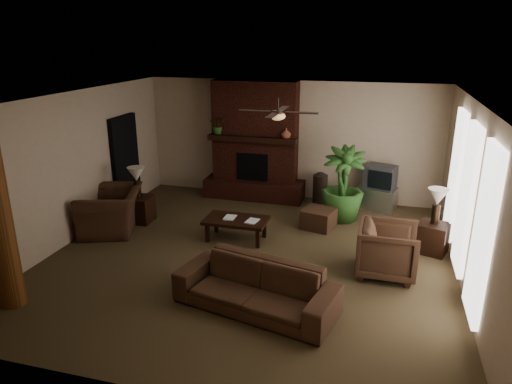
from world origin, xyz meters
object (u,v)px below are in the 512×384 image
(sofa, at_px, (256,280))
(armchair_right, at_px, (388,248))
(coffee_table, at_px, (236,222))
(floor_vase, at_px, (320,186))
(armchair_left, at_px, (110,204))
(side_table_left, at_px, (140,209))
(lamp_right, at_px, (438,199))
(floor_plant, at_px, (342,200))
(ottoman, at_px, (319,218))
(side_table_right, at_px, (433,238))
(lamp_left, at_px, (136,176))
(tv_stand, at_px, (376,198))

(sofa, bearing_deg, armchair_right, 53.77)
(sofa, relative_size, coffee_table, 1.95)
(floor_vase, bearing_deg, armchair_left, -144.85)
(armchair_right, relative_size, coffee_table, 0.80)
(side_table_left, xyz_separation_m, lamp_right, (5.87, 0.11, 0.73))
(armchair_left, relative_size, side_table_left, 2.37)
(floor_plant, bearing_deg, coffee_table, -139.25)
(side_table_left, bearing_deg, ottoman, 10.06)
(armchair_left, bearing_deg, floor_vase, 105.13)
(armchair_left, height_order, coffee_table, armchair_left)
(sofa, bearing_deg, floor_vase, 99.86)
(side_table_left, xyz_separation_m, side_table_right, (5.87, 0.06, 0.00))
(sofa, xyz_separation_m, side_table_right, (2.62, 2.64, -0.18))
(side_table_left, bearing_deg, floor_plant, 16.82)
(lamp_left, bearing_deg, armchair_right, -11.33)
(floor_vase, height_order, side_table_right, floor_vase)
(armchair_right, bearing_deg, coffee_table, 77.01)
(tv_stand, bearing_deg, side_table_right, -48.13)
(coffee_table, bearing_deg, sofa, -65.72)
(ottoman, relative_size, tv_stand, 0.71)
(floor_plant, height_order, side_table_right, floor_plant)
(sofa, height_order, coffee_table, sofa)
(coffee_table, bearing_deg, armchair_left, -175.03)
(floor_plant, xyz_separation_m, lamp_left, (-4.13, -1.26, 0.56))
(coffee_table, bearing_deg, tv_stand, 44.06)
(sofa, bearing_deg, armchair_left, 163.88)
(floor_plant, relative_size, lamp_left, 2.45)
(ottoman, distance_m, tv_stand, 1.84)
(armchair_right, height_order, lamp_right, lamp_right)
(sofa, relative_size, lamp_left, 3.59)
(armchair_left, bearing_deg, side_table_left, 131.20)
(lamp_left, bearing_deg, sofa, -38.15)
(sofa, height_order, armchair_left, armchair_left)
(tv_stand, distance_m, floor_vase, 1.31)
(ottoman, relative_size, floor_plant, 0.38)
(armchair_right, distance_m, side_table_right, 1.37)
(side_table_right, bearing_deg, coffee_table, -173.42)
(ottoman, relative_size, side_table_right, 1.09)
(armchair_right, distance_m, lamp_right, 1.49)
(ottoman, xyz_separation_m, floor_vase, (-0.18, 1.47, 0.23))
(tv_stand, bearing_deg, armchair_right, -70.64)
(coffee_table, height_order, side_table_left, side_table_left)
(tv_stand, bearing_deg, sofa, -93.46)
(armchair_left, xyz_separation_m, tv_stand, (5.14, 2.71, -0.32))
(floor_vase, xyz_separation_m, lamp_left, (-3.54, -2.14, 0.57))
(sofa, xyz_separation_m, lamp_left, (-3.27, 2.57, 0.54))
(floor_plant, bearing_deg, side_table_left, -163.18)
(lamp_left, distance_m, side_table_right, 5.93)
(armchair_left, height_order, side_table_right, armchair_left)
(floor_vase, distance_m, lamp_right, 3.15)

